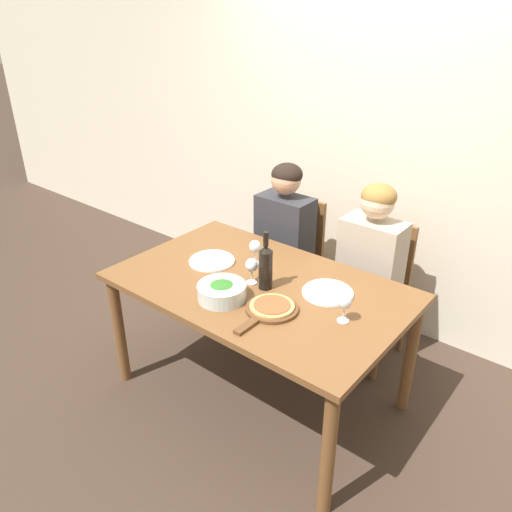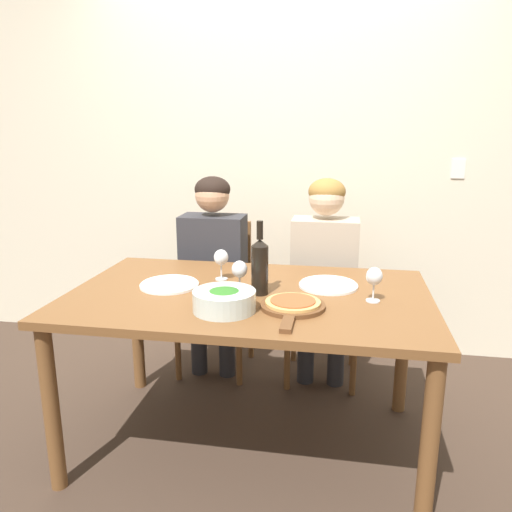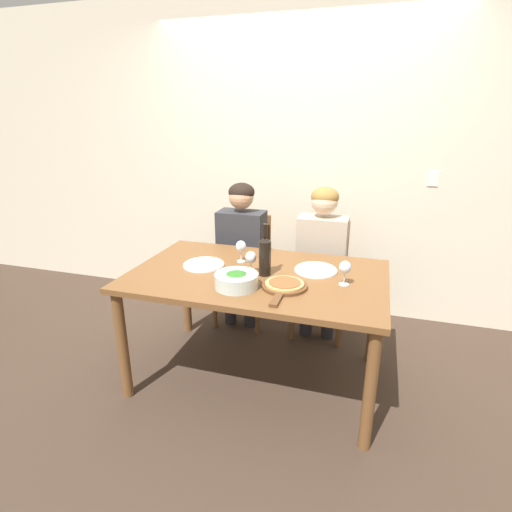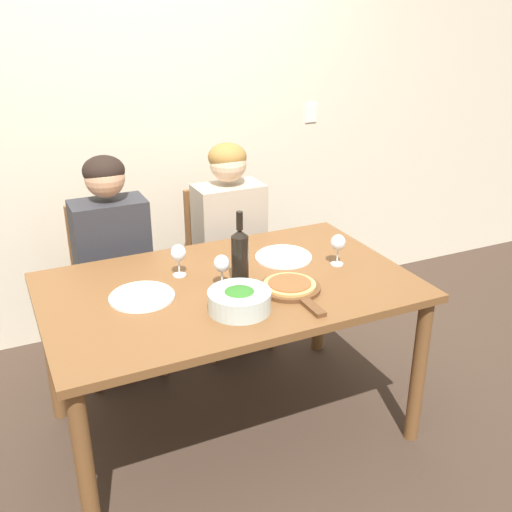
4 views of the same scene
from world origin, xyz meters
name	(u,v)px [view 2 (image 2 of 4)]	position (x,y,z in m)	size (l,w,h in m)	color
ground_plane	(249,443)	(0.00, 0.00, 0.00)	(40.00, 40.00, 0.00)	#3D2D23
back_wall	(284,151)	(0.00, 1.24, 1.35)	(10.00, 0.06, 2.70)	beige
dining_table	(249,311)	(0.00, 0.00, 0.69)	(1.61, 1.00, 0.78)	brown
chair_left	(218,290)	(-0.36, 0.82, 0.50)	(0.42, 0.42, 0.93)	brown
chair_right	(324,296)	(0.31, 0.82, 0.50)	(0.42, 0.42, 0.93)	brown
person_woman	(213,258)	(-0.36, 0.71, 0.74)	(0.47, 0.51, 1.22)	#28282D
person_man	(324,263)	(0.31, 0.71, 0.74)	(0.47, 0.51, 1.22)	#28282D
wine_bottle	(260,265)	(0.05, -0.01, 0.91)	(0.08, 0.08, 0.33)	black
broccoli_bowl	(224,300)	(-0.05, -0.24, 0.82)	(0.26, 0.26, 0.09)	silver
dinner_plate_left	(169,284)	(-0.38, 0.03, 0.78)	(0.27, 0.27, 0.02)	white
dinner_plate_right	(328,285)	(0.35, 0.15, 0.78)	(0.27, 0.27, 0.02)	white
pizza_on_board	(293,305)	(0.22, -0.18, 0.79)	(0.27, 0.41, 0.04)	brown
wine_glass_left	(221,259)	(-0.17, 0.17, 0.88)	(0.07, 0.07, 0.15)	silver
wine_glass_right	(374,278)	(0.55, -0.03, 0.88)	(0.07, 0.07, 0.15)	silver
wine_glass_centre	(240,271)	(-0.04, -0.02, 0.88)	(0.07, 0.07, 0.15)	silver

